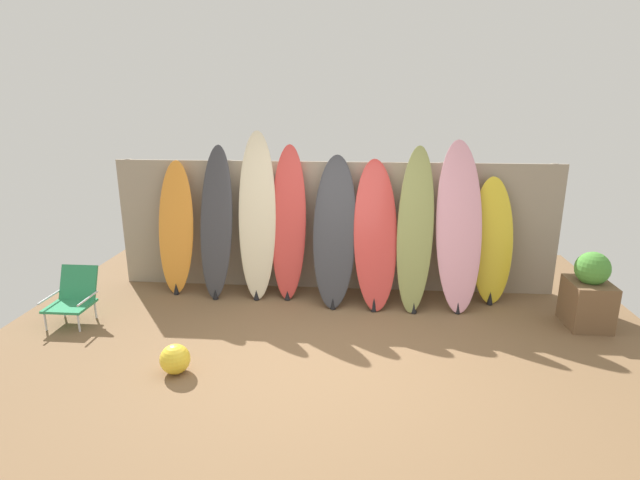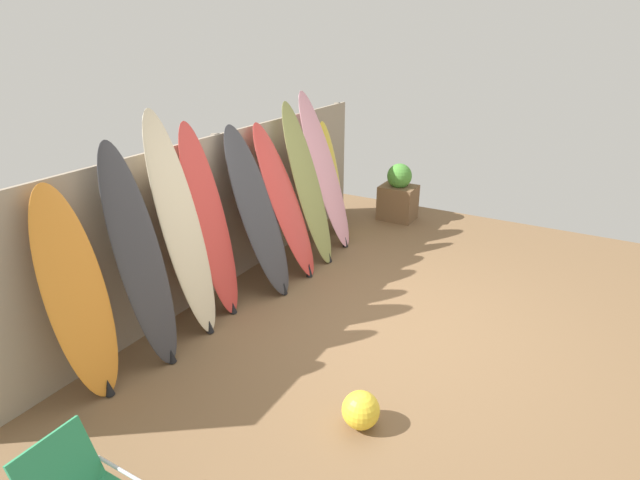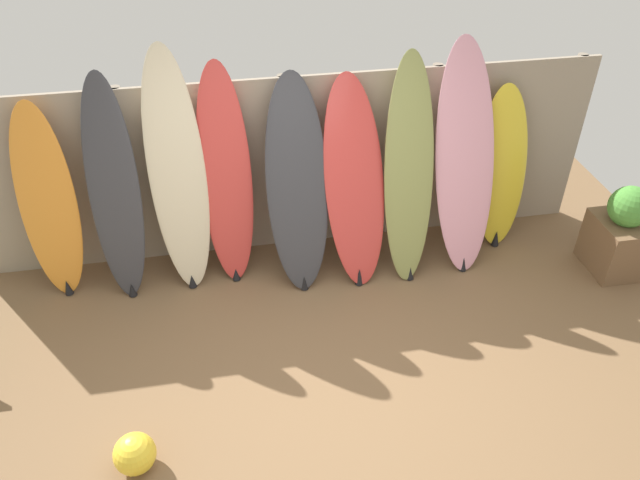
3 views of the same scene
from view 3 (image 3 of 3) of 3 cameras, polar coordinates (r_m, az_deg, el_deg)
The scene contains 13 objects.
ground at distance 5.11m, azimuth 0.34°, elevation -13.47°, with size 7.68×7.68×0.00m, color brown.
fence_back at distance 6.06m, azimuth -3.12°, elevation 6.78°, with size 6.08×0.11×1.80m.
surfboard_orange_0 at distance 5.98m, azimuth -23.61°, elevation 2.98°, with size 0.53×0.44×1.82m.
surfboard_charcoal_1 at distance 5.74m, azimuth -18.29°, elevation 4.17°, with size 0.48×0.57×2.03m.
surfboard_cream_2 at distance 5.65m, azimuth -12.90°, elevation 5.78°, with size 0.53×0.58×2.22m.
surfboard_red_3 at distance 5.70m, azimuth -8.60°, elevation 5.58°, with size 0.47×0.52×2.04m.
surfboard_charcoal_4 at distance 5.64m, azimuth -2.10°, elevation 4.95°, with size 0.58×0.77×1.92m.
surfboard_red_5 at distance 5.72m, azimuth 3.17°, elevation 5.11°, with size 0.62×0.83×1.87m.
surfboard_olive_6 at distance 5.78m, azimuth 8.13°, elevation 6.17°, with size 0.54×0.81×2.05m.
surfboard_pink_7 at distance 5.99m, azimuth 13.10°, elevation 7.12°, with size 0.60×0.81×2.12m.
surfboard_yellow_8 at distance 6.41m, azimuth 16.27°, elevation 6.23°, with size 0.60×0.46×1.66m.
planter_box at distance 6.61m, azimuth 25.75°, elevation 0.52°, with size 0.46×0.56×0.91m.
beach_ball at distance 4.75m, azimuth -16.58°, elevation -18.22°, with size 0.30×0.30×0.30m, color yellow.
Camera 3 is at (-0.61, -3.20, 3.93)m, focal length 35.00 mm.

